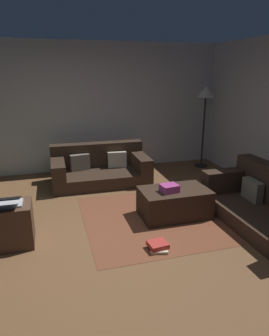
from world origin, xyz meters
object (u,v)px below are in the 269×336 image
at_px(book_stack, 158,246).
at_px(couch_left, 100,168).
at_px(tv_remote, 165,189).
at_px(side_table, 10,225).
at_px(laptop, 7,202).
at_px(corner_lamp, 206,98).
at_px(couch_right, 268,205).
at_px(ottoman, 174,203).
at_px(gift_box, 169,188).

bearing_deg(book_stack, couch_left, 95.52).
relative_size(tv_remote, side_table, 0.30).
distance_m(laptop, corner_lamp, 4.53).
xyz_separation_m(couch_left, couch_right, (1.89, -2.38, 0.03)).
height_order(couch_left, corner_lamp, corner_lamp).
distance_m(couch_right, tv_remote, 1.41).
relative_size(ottoman, corner_lamp, 0.56).
xyz_separation_m(book_stack, corner_lamp, (2.09, 2.90, 1.44)).
distance_m(gift_box, side_table, 2.11).
distance_m(ottoman, corner_lamp, 2.92).
bearing_deg(couch_left, couch_right, 129.55).
bearing_deg(side_table, laptop, -90.85).
distance_m(couch_left, side_table, 2.41).
bearing_deg(couch_right, laptop, 82.78).
bearing_deg(tv_remote, gift_box, -78.78).
relative_size(couch_left, tv_remote, 11.23).
height_order(book_stack, corner_lamp, corner_lamp).
relative_size(gift_box, laptop, 0.60).
relative_size(side_table, book_stack, 2.02).
height_order(couch_right, ottoman, couch_right).
height_order(couch_right, book_stack, couch_right).
height_order(gift_box, corner_lamp, corner_lamp).
relative_size(gift_box, corner_lamp, 0.14).
xyz_separation_m(couch_left, laptop, (-1.42, -2.00, 0.32)).
bearing_deg(couch_left, tv_remote, 111.40).
bearing_deg(couch_right, ottoman, 60.37).
bearing_deg(corner_lamp, couch_left, -171.59).
bearing_deg(couch_right, book_stack, 95.38).
height_order(ottoman, tv_remote, tv_remote).
height_order(couch_left, couch_right, couch_right).
xyz_separation_m(gift_box, tv_remote, (-0.03, 0.09, -0.04)).
relative_size(side_table, laptop, 1.33).
bearing_deg(laptop, gift_box, 5.09).
height_order(couch_right, laptop, couch_right).
bearing_deg(side_table, gift_box, 3.54).
height_order(couch_right, side_table, couch_right).
height_order(laptop, book_stack, laptop).
relative_size(tv_remote, corner_lamp, 0.09).
height_order(laptop, corner_lamp, corner_lamp).
distance_m(couch_left, book_stack, 2.58).
bearing_deg(laptop, tv_remote, 7.57).
bearing_deg(ottoman, couch_left, 113.96).
distance_m(side_table, corner_lamp, 4.57).
xyz_separation_m(ottoman, book_stack, (-0.54, -0.79, -0.16)).
relative_size(laptop, corner_lamp, 0.23).
height_order(ottoman, gift_box, gift_box).
bearing_deg(gift_box, couch_left, 110.42).
distance_m(ottoman, tv_remote, 0.26).
relative_size(tv_remote, laptop, 0.40).
relative_size(laptop, book_stack, 1.52).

